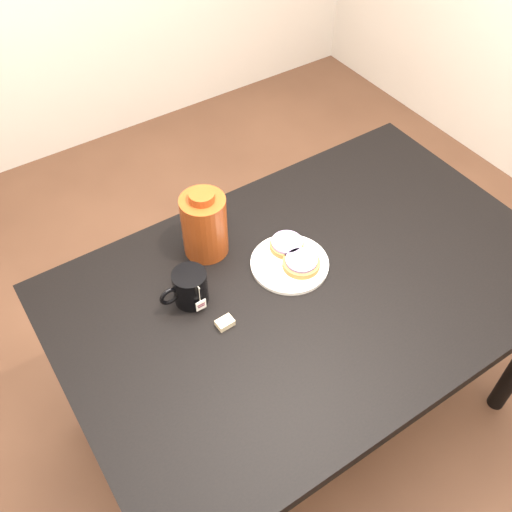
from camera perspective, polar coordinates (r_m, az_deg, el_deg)
name	(u,v)px	position (r m, az deg, el deg)	size (l,w,h in m)	color
ground_plane	(298,409)	(2.22, 4.20, -15.05)	(4.00, 4.00, 0.00)	brown
table	(310,301)	(1.66, 5.46, -4.49)	(1.40, 0.90, 0.75)	black
plate	(290,263)	(1.62, 3.38, -0.72)	(0.22, 0.22, 0.02)	white
bagel_back	(287,244)	(1.65, 3.11, 1.16)	(0.12, 0.12, 0.03)	brown
bagel_front	(301,263)	(1.61, 4.55, -0.68)	(0.14, 0.14, 0.03)	brown
mug	(190,287)	(1.52, -6.66, -3.13)	(0.14, 0.10, 0.10)	black
teabag_pouch	(225,323)	(1.49, -3.12, -6.69)	(0.04, 0.03, 0.02)	#C6B793
bagel_package	(204,225)	(1.60, -5.18, 3.15)	(0.17, 0.17, 0.22)	#5D210C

